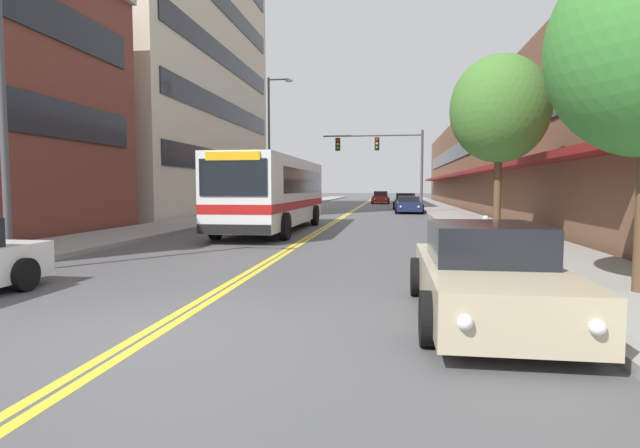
% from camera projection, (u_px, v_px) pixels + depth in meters
% --- Properties ---
extents(ground_plane, '(240.00, 240.00, 0.00)m').
position_uv_depth(ground_plane, '(356.00, 209.00, 43.10)').
color(ground_plane, '#4C4C4F').
extents(sidewalk_left, '(3.22, 106.00, 0.15)m').
position_uv_depth(sidewalk_left, '(275.00, 208.00, 44.10)').
color(sidewalk_left, gray).
rests_on(sidewalk_left, ground_plane).
extents(sidewalk_right, '(3.22, 106.00, 0.15)m').
position_uv_depth(sidewalk_right, '(440.00, 209.00, 42.08)').
color(sidewalk_right, gray).
rests_on(sidewalk_right, ground_plane).
extents(centre_line, '(0.34, 106.00, 0.01)m').
position_uv_depth(centre_line, '(356.00, 209.00, 43.10)').
color(centre_line, yellow).
rests_on(centre_line, ground_plane).
extents(office_tower_left, '(12.08, 23.23, 30.00)m').
position_uv_depth(office_tower_left, '(147.00, 9.00, 36.77)').
color(office_tower_left, beige).
rests_on(office_tower_left, ground_plane).
extents(storefront_row_right, '(9.10, 68.00, 8.31)m').
position_uv_depth(storefront_row_right, '(513.00, 160.00, 40.95)').
color(storefront_row_right, brown).
rests_on(storefront_row_right, ground_plane).
extents(city_bus, '(2.87, 11.63, 3.09)m').
position_uv_depth(city_bus, '(275.00, 191.00, 21.86)').
color(city_bus, silver).
rests_on(city_bus, ground_plane).
extents(car_dark_grey_parked_left_near, '(2.15, 4.89, 1.17)m').
position_uv_depth(car_dark_grey_parked_left_near, '(293.00, 205.00, 37.75)').
color(car_dark_grey_parked_left_near, '#38383D').
rests_on(car_dark_grey_parked_left_near, ground_plane).
extents(car_beige_parked_right_foreground, '(2.05, 4.67, 1.36)m').
position_uv_depth(car_beige_parked_right_foreground, '(486.00, 275.00, 7.22)').
color(car_beige_parked_right_foreground, '#BCAD89').
rests_on(car_beige_parked_right_foreground, ground_plane).
extents(car_slate_blue_parked_right_mid, '(2.10, 4.65, 1.39)m').
position_uv_depth(car_slate_blue_parked_right_mid, '(405.00, 202.00, 43.16)').
color(car_slate_blue_parked_right_mid, '#475675').
rests_on(car_slate_blue_parked_right_mid, ground_plane).
extents(car_navy_parked_right_far, '(2.02, 4.49, 1.24)m').
position_uv_depth(car_navy_parked_right_far, '(409.00, 205.00, 36.78)').
color(car_navy_parked_right_far, '#19234C').
rests_on(car_navy_parked_right_far, ground_plane).
extents(car_red_moving_lead, '(2.04, 4.74, 1.43)m').
position_uv_depth(car_red_moving_lead, '(381.00, 198.00, 57.92)').
color(car_red_moving_lead, maroon).
rests_on(car_red_moving_lead, ground_plane).
extents(traffic_signal_mast, '(7.22, 0.38, 5.97)m').
position_uv_depth(traffic_signal_mast, '(386.00, 154.00, 35.97)').
color(traffic_signal_mast, '#47474C').
rests_on(traffic_signal_mast, ground_plane).
extents(street_lamp_left_near, '(1.90, 0.28, 7.11)m').
position_uv_depth(street_lamp_left_near, '(12.00, 78.00, 10.71)').
color(street_lamp_left_near, '#47474C').
rests_on(street_lamp_left_near, ground_plane).
extents(street_lamp_left_far, '(1.78, 0.28, 9.34)m').
position_uv_depth(street_lamp_left_far, '(272.00, 136.00, 34.15)').
color(street_lamp_left_far, '#47474C').
rests_on(street_lamp_left_far, ground_plane).
extents(street_tree_right_mid, '(3.17, 3.17, 6.03)m').
position_uv_depth(street_tree_right_mid, '(500.00, 109.00, 16.18)').
color(street_tree_right_mid, brown).
rests_on(street_tree_right_mid, sidewalk_right).
extents(fire_hydrant, '(0.29, 0.21, 0.88)m').
position_uv_depth(fire_hydrant, '(485.00, 230.00, 15.38)').
color(fire_hydrant, '#B7B7BC').
rests_on(fire_hydrant, sidewalk_right).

